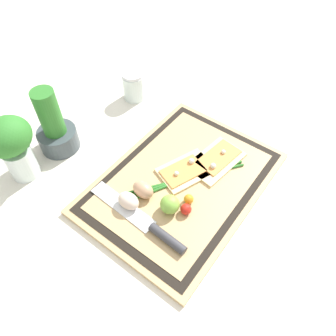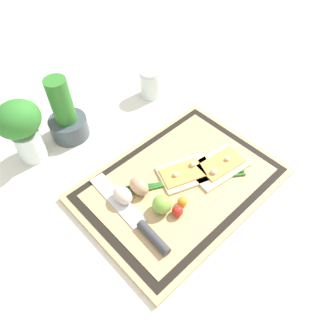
{
  "view_description": "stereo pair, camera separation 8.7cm",
  "coord_description": "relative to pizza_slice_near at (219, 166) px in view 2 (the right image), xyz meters",
  "views": [
    {
      "loc": [
        -0.44,
        -0.28,
        0.71
      ],
      "look_at": [
        0.0,
        0.05,
        0.03
      ],
      "focal_mm": 35.0,
      "sensor_mm": 36.0,
      "label": 1
    },
    {
      "loc": [
        -0.38,
        -0.35,
        0.71
      ],
      "look_at": [
        0.0,
        0.05,
        0.03
      ],
      "focal_mm": 35.0,
      "sensor_mm": 36.0,
      "label": 2
    }
  ],
  "objects": [
    {
      "name": "ground_plane",
      "position": [
        -0.11,
        0.04,
        -0.02
      ],
      "size": [
        6.0,
        6.0,
        0.0
      ],
      "primitive_type": "plane",
      "color": "silver"
    },
    {
      "name": "cutting_board",
      "position": [
        -0.11,
        0.04,
        -0.01
      ],
      "size": [
        0.52,
        0.38,
        0.02
      ],
      "color": "tan",
      "rests_on": "ground_plane"
    },
    {
      "name": "pizza_slice_near",
      "position": [
        0.0,
        0.0,
        0.0
      ],
      "size": [
        0.17,
        0.12,
        0.02
      ],
      "color": "beige",
      "rests_on": "cutting_board"
    },
    {
      "name": "pizza_slice_far",
      "position": [
        -0.08,
        0.05,
        0.0
      ],
      "size": [
        0.17,
        0.14,
        0.02
      ],
      "color": "beige",
      "rests_on": "cutting_board"
    },
    {
      "name": "knife",
      "position": [
        -0.27,
        0.01,
        0.0
      ],
      "size": [
        0.05,
        0.29,
        0.02
      ],
      "color": "silver",
      "rests_on": "cutting_board"
    },
    {
      "name": "egg_brown",
      "position": [
        -0.21,
        0.09,
        0.02
      ],
      "size": [
        0.04,
        0.06,
        0.04
      ],
      "primitive_type": "ellipsoid",
      "color": "tan",
      "rests_on": "cutting_board"
    },
    {
      "name": "egg_pink",
      "position": [
        -0.26,
        0.1,
        0.02
      ],
      "size": [
        0.04,
        0.06,
        0.04
      ],
      "primitive_type": "ellipsoid",
      "color": "beige",
      "rests_on": "cutting_board"
    },
    {
      "name": "lime",
      "position": [
        -0.2,
        0.01,
        0.02
      ],
      "size": [
        0.05,
        0.05,
        0.05
      ],
      "primitive_type": "sphere",
      "color": "#7FB742",
      "rests_on": "cutting_board"
    },
    {
      "name": "cherry_tomato_red",
      "position": [
        -0.19,
        -0.03,
        0.01
      ],
      "size": [
        0.03,
        0.03,
        0.03
      ],
      "primitive_type": "sphere",
      "color": "red",
      "rests_on": "cutting_board"
    },
    {
      "name": "cherry_tomato_yellow",
      "position": [
        -0.16,
        -0.01,
        0.01
      ],
      "size": [
        0.03,
        0.03,
        0.03
      ],
      "primitive_type": "sphere",
      "color": "orange",
      "rests_on": "cutting_board"
    },
    {
      "name": "scallion_bunch",
      "position": [
        -0.1,
        0.03,
        -0.0
      ],
      "size": [
        0.3,
        0.2,
        0.01
      ],
      "color": "#2D7528",
      "rests_on": "cutting_board"
    },
    {
      "name": "herb_pot",
      "position": [
        -0.21,
        0.4,
        0.05
      ],
      "size": [
        0.11,
        0.11,
        0.2
      ],
      "color": "#3D474C",
      "rests_on": "ground_plane"
    },
    {
      "name": "sauce_jar",
      "position": [
        0.09,
        0.38,
        0.02
      ],
      "size": [
        0.07,
        0.07,
        0.1
      ],
      "color": "silver",
      "rests_on": "ground_plane"
    },
    {
      "name": "herb_glass",
      "position": [
        -0.34,
        0.4,
        0.09
      ],
      "size": [
        0.12,
        0.11,
        0.19
      ],
      "color": "silver",
      "rests_on": "ground_plane"
    }
  ]
}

